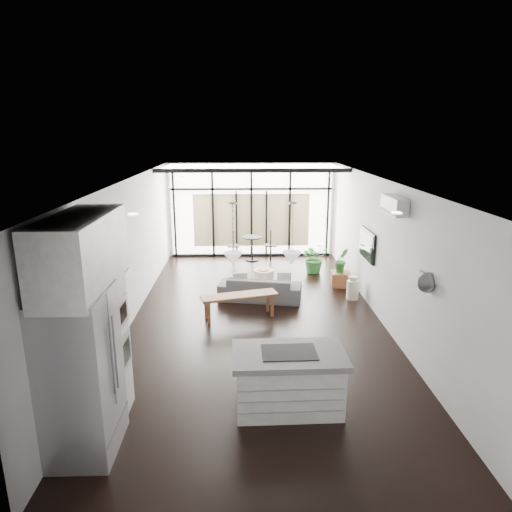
{
  "coord_description": "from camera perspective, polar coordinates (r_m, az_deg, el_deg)",
  "views": [
    {
      "loc": [
        -0.27,
        -8.61,
        3.69
      ],
      "look_at": [
        0.0,
        0.3,
        1.25
      ],
      "focal_mm": 32.0,
      "sensor_mm": 36.0,
      "label": 1
    }
  ],
  "objects": [
    {
      "name": "floor",
      "position": [
        9.37,
        0.06,
        -7.88
      ],
      "size": [
        5.0,
        10.0,
        0.0
      ],
      "primitive_type": "cube",
      "color": "black",
      "rests_on": "ground"
    },
    {
      "name": "ceiling",
      "position": [
        8.66,
        0.06,
        9.41
      ],
      "size": [
        5.0,
        10.0,
        0.0
      ],
      "primitive_type": "cube",
      "color": "silver",
      "rests_on": "ground"
    },
    {
      "name": "wall_left",
      "position": [
        9.19,
        -15.73,
        0.29
      ],
      "size": [
        0.02,
        10.0,
        2.8
      ],
      "primitive_type": "cube",
      "color": "silver",
      "rests_on": "ground"
    },
    {
      "name": "wall_right",
      "position": [
        9.33,
        15.59,
        0.52
      ],
      "size": [
        0.02,
        10.0,
        2.8
      ],
      "primitive_type": "cube",
      "color": "silver",
      "rests_on": "ground"
    },
    {
      "name": "wall_back",
      "position": [
        13.81,
        -0.59,
        5.76
      ],
      "size": [
        5.0,
        0.02,
        2.8
      ],
      "primitive_type": "cube",
      "color": "silver",
      "rests_on": "ground"
    },
    {
      "name": "wall_front",
      "position": [
        4.28,
        2.22,
        -17.02
      ],
      "size": [
        5.0,
        0.02,
        2.8
      ],
      "primitive_type": "cube",
      "color": "silver",
      "rests_on": "ground"
    },
    {
      "name": "glazing",
      "position": [
        13.69,
        -0.58,
        5.67
      ],
      "size": [
        5.0,
        0.2,
        2.8
      ],
      "primitive_type": "cube",
      "color": "black",
      "rests_on": "ground"
    },
    {
      "name": "skylight",
      "position": [
        12.65,
        -0.51,
        11.13
      ],
      "size": [
        4.7,
        1.9,
        0.06
      ],
      "primitive_type": "cube",
      "color": "silver",
      "rests_on": "ceiling"
    },
    {
      "name": "neighbour_building",
      "position": [
        13.81,
        -0.58,
        4.5
      ],
      "size": [
        3.5,
        0.02,
        1.6
      ],
      "primitive_type": "cube",
      "color": "#D1BE8C",
      "rests_on": "ground"
    },
    {
      "name": "island",
      "position": [
        6.45,
        4.09,
        -15.23
      ],
      "size": [
        1.54,
        0.93,
        0.83
      ],
      "primitive_type": "cube",
      "rotation": [
        0.0,
        0.0,
        0.02
      ],
      "color": "white",
      "rests_on": "floor"
    },
    {
      "name": "cooktop",
      "position": [
        6.25,
        4.16,
        -11.9
      ],
      "size": [
        0.74,
        0.51,
        0.01
      ],
      "primitive_type": "cube",
      "rotation": [
        0.0,
        0.0,
        0.02
      ],
      "color": "black",
      "rests_on": "island"
    },
    {
      "name": "fridge",
      "position": [
        5.79,
        -21.19,
        -13.61
      ],
      "size": [
        0.77,
        0.96,
        1.98
      ],
      "primitive_type": "cube",
      "color": "#939297",
      "rests_on": "floor"
    },
    {
      "name": "appliance_column",
      "position": [
        6.27,
        -19.24,
        -8.58
      ],
      "size": [
        0.64,
        0.67,
        2.48
      ],
      "primitive_type": "cube",
      "color": "white",
      "rests_on": "floor"
    },
    {
      "name": "upper_cabinets",
      "position": [
        5.6,
        -20.98,
        0.42
      ],
      "size": [
        0.62,
        1.75,
        0.86
      ],
      "primitive_type": "cube",
      "color": "white",
      "rests_on": "wall_left"
    },
    {
      "name": "pendant_left",
      "position": [
        6.19,
        -2.88,
        -0.36
      ],
      "size": [
        0.26,
        0.26,
        0.18
      ],
      "primitive_type": "cone",
      "color": "silver",
      "rests_on": "ceiling"
    },
    {
      "name": "pendant_right",
      "position": [
        6.23,
        4.5,
        -0.3
      ],
      "size": [
        0.26,
        0.26,
        0.18
      ],
      "primitive_type": "cone",
      "color": "silver",
      "rests_on": "ceiling"
    },
    {
      "name": "sofa",
      "position": [
        10.32,
        0.51,
        -3.51
      ],
      "size": [
        1.92,
        0.87,
        0.72
      ],
      "primitive_type": "imported",
      "rotation": [
        0.0,
        0.0,
        2.96
      ],
      "color": "#4F4F51",
      "rests_on": "floor"
    },
    {
      "name": "console_bench",
      "position": [
        9.36,
        -2.09,
        -6.27
      ],
      "size": [
        1.6,
        0.79,
        0.5
      ],
      "primitive_type": "cube",
      "rotation": [
        0.0,
        0.0,
        0.27
      ],
      "color": "brown",
      "rests_on": "floor"
    },
    {
      "name": "pouf",
      "position": [
        11.29,
        0.95,
        -2.72
      ],
      "size": [
        0.5,
        0.5,
        0.4
      ],
      "primitive_type": "cylinder",
      "rotation": [
        0.0,
        0.0,
        -0.02
      ],
      "color": "beige",
      "rests_on": "floor"
    },
    {
      "name": "crate",
      "position": [
        11.46,
        10.53,
        -2.84
      ],
      "size": [
        0.5,
        0.5,
        0.35
      ],
      "primitive_type": "cube",
      "rotation": [
        0.0,
        0.0,
        -0.1
      ],
      "color": "brown",
      "rests_on": "floor"
    },
    {
      "name": "plant_tall",
      "position": [
        12.36,
        7.33,
        -0.62
      ],
      "size": [
        0.97,
        1.03,
        0.65
      ],
      "primitive_type": "imported",
      "rotation": [
        0.0,
        0.0,
        0.32
      ],
      "color": "#286F2F",
      "rests_on": "floor"
    },
    {
      "name": "plant_crate",
      "position": [
        11.37,
        10.61,
        -1.34
      ],
      "size": [
        0.51,
        0.7,
        0.28
      ],
      "primitive_type": "imported",
      "rotation": [
        0.0,
        0.0,
        0.29
      ],
      "color": "#286F2F",
      "rests_on": "crate"
    },
    {
      "name": "milk_can",
      "position": [
        10.59,
        11.99,
        -3.88
      ],
      "size": [
        0.28,
        0.28,
        0.54
      ],
      "primitive_type": "cylinder",
      "rotation": [
        0.0,
        0.0,
        0.01
      ],
      "color": "silver",
      "rests_on": "floor"
    },
    {
      "name": "bistro_set",
      "position": [
        13.43,
        -0.5,
        1.06
      ],
      "size": [
        1.62,
        0.69,
        0.77
      ],
      "primitive_type": "cube",
      "rotation": [
        0.0,
        0.0,
        0.03
      ],
      "color": "black",
      "rests_on": "floor"
    },
    {
      "name": "tv",
      "position": [
        10.27,
        13.73,
        1.41
      ],
      "size": [
        0.05,
        1.1,
        0.65
      ],
      "primitive_type": "cube",
      "color": "black",
      "rests_on": "wall_right"
    },
    {
      "name": "ac_unit",
      "position": [
        8.34,
        16.91,
        6.1
      ],
      "size": [
        0.22,
        0.9,
        0.3
      ],
      "primitive_type": "cube",
      "color": "silver",
      "rests_on": "wall_right"
    },
    {
      "name": "framed_art",
      "position": [
        8.67,
        -16.37,
        0.39
      ],
      "size": [
        0.04,
        0.7,
        0.9
      ],
      "primitive_type": "cube",
      "color": "black",
      "rests_on": "wall_left"
    }
  ]
}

